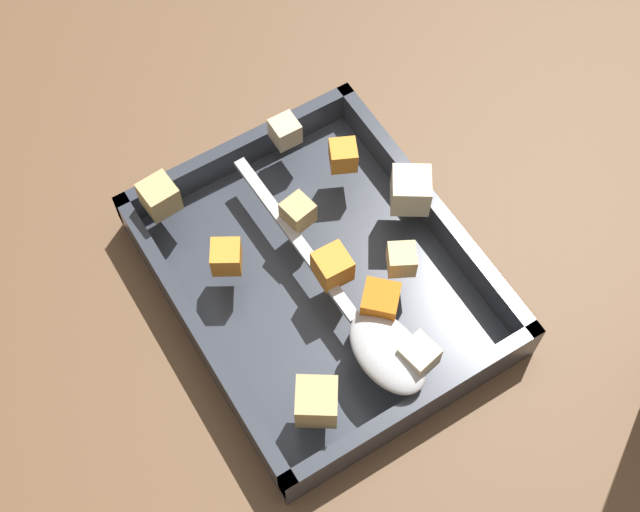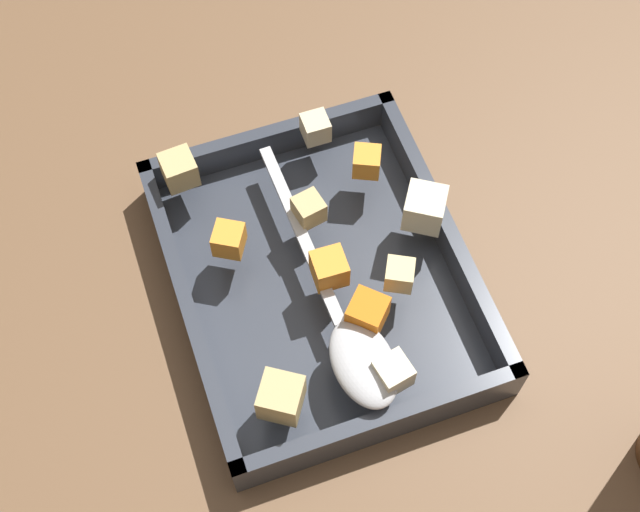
{
  "view_description": "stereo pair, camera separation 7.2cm",
  "coord_description": "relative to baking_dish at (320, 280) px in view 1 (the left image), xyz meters",
  "views": [
    {
      "loc": [
        0.3,
        -0.17,
        0.69
      ],
      "look_at": [
        0.01,
        0.01,
        0.06
      ],
      "focal_mm": 49.53,
      "sensor_mm": 36.0,
      "label": 1
    },
    {
      "loc": [
        0.33,
        -0.11,
        0.69
      ],
      "look_at": [
        0.01,
        0.01,
        0.06
      ],
      "focal_mm": 49.53,
      "sensor_mm": 36.0,
      "label": 2
    }
  ],
  "objects": [
    {
      "name": "ground_plane",
      "position": [
        -0.01,
        -0.01,
        -0.01
      ],
      "size": [
        4.0,
        4.0,
        0.0
      ],
      "primitive_type": "plane",
      "color": "brown"
    },
    {
      "name": "baking_dish",
      "position": [
        0.0,
        0.0,
        0.0
      ],
      "size": [
        0.29,
        0.24,
        0.05
      ],
      "color": "#333842",
      "rests_on": "ground_plane"
    },
    {
      "name": "carrot_chunk_near_left",
      "position": [
        0.06,
        0.02,
        0.05
      ],
      "size": [
        0.04,
        0.04,
        0.03
      ],
      "primitive_type": "cube",
      "rotation": [
        0.0,
        0.0,
        5.52
      ],
      "color": "orange",
      "rests_on": "baking_dish"
    },
    {
      "name": "carrot_chunk_heap_top",
      "position": [
        -0.07,
        0.07,
        0.04
      ],
      "size": [
        0.03,
        0.03,
        0.02
      ],
      "primitive_type": "cube",
      "rotation": [
        0.0,
        0.0,
        2.7
      ],
      "color": "orange",
      "rests_on": "baking_dish"
    },
    {
      "name": "carrot_chunk_corner_se",
      "position": [
        0.01,
        0.0,
        0.05
      ],
      "size": [
        0.03,
        0.03,
        0.03
      ],
      "primitive_type": "cube",
      "rotation": [
        0.0,
        0.0,
        4.68
      ],
      "color": "orange",
      "rests_on": "baking_dish"
    },
    {
      "name": "carrot_chunk_near_spoon",
      "position": [
        -0.04,
        -0.07,
        0.05
      ],
      "size": [
        0.03,
        0.03,
        0.02
      ],
      "primitive_type": "cube",
      "rotation": [
        0.0,
        0.0,
        2.61
      ],
      "color": "orange",
      "rests_on": "baking_dish"
    },
    {
      "name": "potato_chunk_mid_left",
      "position": [
        -0.12,
        0.04,
        0.04
      ],
      "size": [
        0.02,
        0.02,
        0.02
      ],
      "primitive_type": "cube",
      "rotation": [
        0.0,
        0.0,
        3.14
      ],
      "color": "beige",
      "rests_on": "baking_dish"
    },
    {
      "name": "potato_chunk_under_handle",
      "position": [
        0.11,
        -0.07,
        0.05
      ],
      "size": [
        0.04,
        0.04,
        0.03
      ],
      "primitive_type": "cube",
      "rotation": [
        0.0,
        0.0,
        0.99
      ],
      "color": "tan",
      "rests_on": "baking_dish"
    },
    {
      "name": "potato_chunk_far_right",
      "position": [
        0.04,
        0.05,
        0.04
      ],
      "size": [
        0.03,
        0.03,
        0.02
      ],
      "primitive_type": "cube",
      "rotation": [
        0.0,
        0.0,
        4.22
      ],
      "color": "#E0CC89",
      "rests_on": "baking_dish"
    },
    {
      "name": "potato_chunk_near_right",
      "position": [
        0.12,
        0.02,
        0.05
      ],
      "size": [
        0.03,
        0.03,
        0.03
      ],
      "primitive_type": "cube",
      "rotation": [
        0.0,
        0.0,
        4.91
      ],
      "color": "beige",
      "rests_on": "baking_dish"
    },
    {
      "name": "potato_chunk_corner_ne",
      "position": [
        -0.12,
        -0.09,
        0.05
      ],
      "size": [
        0.03,
        0.03,
        0.03
      ],
      "primitive_type": "cube",
      "rotation": [
        0.0,
        0.0,
        1.65
      ],
      "color": "tan",
      "rests_on": "baking_dish"
    },
    {
      "name": "potato_chunk_far_left",
      "position": [
        -0.04,
        0.01,
        0.04
      ],
      "size": [
        0.03,
        0.03,
        0.02
      ],
      "primitive_type": "cube",
      "rotation": [
        0.0,
        0.0,
        4.9
      ],
      "color": "tan",
      "rests_on": "baking_dish"
    },
    {
      "name": "potato_chunk_back_center",
      "position": [
        -0.01,
        0.1,
        0.05
      ],
      "size": [
        0.05,
        0.05,
        0.03
      ],
      "primitive_type": "cube",
      "rotation": [
        0.0,
        0.0,
        2.57
      ],
      "color": "beige",
      "rests_on": "baking_dish"
    },
    {
      "name": "serving_spoon",
      "position": [
        0.09,
        0.0,
        0.04
      ],
      "size": [
        0.26,
        0.05,
        0.02
      ],
      "rotation": [
        0.0,
        0.0,
        3.17
      ],
      "color": "silver",
      "rests_on": "baking_dish"
    }
  ]
}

